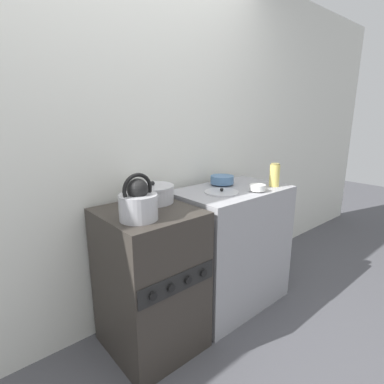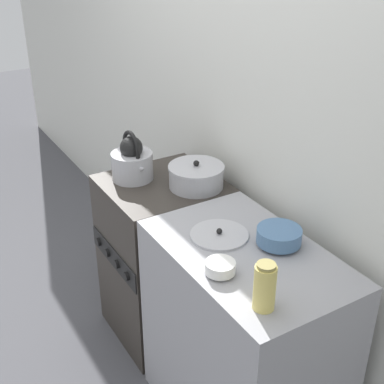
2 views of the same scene
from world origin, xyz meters
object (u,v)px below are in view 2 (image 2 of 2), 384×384
object	(u,v)px
stove	(164,259)
storage_jar	(265,287)
cooking_pot	(196,176)
small_ceramic_bowl	(220,267)
enamel_bowl	(279,236)
kettle	(132,161)
loose_pot_lid	(219,235)

from	to	relation	value
stove	storage_jar	world-z (taller)	storage_jar
cooking_pot	small_ceramic_bowl	bearing A→B (deg)	-24.65
storage_jar	enamel_bowl	bearing A→B (deg)	133.55
cooking_pot	storage_jar	distance (m)	0.93
kettle	storage_jar	size ratio (longest dim) A/B	1.44
kettle	storage_jar	bearing A→B (deg)	-3.23
kettle	small_ceramic_bowl	distance (m)	0.90
enamel_bowl	stove	bearing A→B (deg)	-170.97
storage_jar	loose_pot_lid	bearing A→B (deg)	164.83
cooking_pot	loose_pot_lid	xyz separation A→B (m)	(0.45, -0.17, -0.03)
stove	kettle	distance (m)	0.56
kettle	cooking_pot	distance (m)	0.32
loose_pot_lid	kettle	bearing A→B (deg)	-175.35
enamel_bowl	storage_jar	distance (m)	0.39
stove	small_ceramic_bowl	xyz separation A→B (m)	(0.78, -0.18, 0.49)
kettle	storage_jar	world-z (taller)	kettle
cooking_pot	enamel_bowl	bearing A→B (deg)	-0.47
enamel_bowl	small_ceramic_bowl	distance (m)	0.30
cooking_pot	kettle	bearing A→B (deg)	-136.65
kettle	loose_pot_lid	size ratio (longest dim) A/B	1.06
cooking_pot	enamel_bowl	distance (m)	0.62
stove	enamel_bowl	distance (m)	0.90
cooking_pot	enamel_bowl	size ratio (longest dim) A/B	1.53
stove	small_ceramic_bowl	distance (m)	0.94
stove	loose_pot_lid	world-z (taller)	loose_pot_lid
cooking_pot	small_ceramic_bowl	world-z (taller)	cooking_pot
kettle	enamel_bowl	world-z (taller)	kettle
stove	small_ceramic_bowl	size ratio (longest dim) A/B	8.11
cooking_pot	enamel_bowl	world-z (taller)	cooking_pot
enamel_bowl	small_ceramic_bowl	bearing A→B (deg)	-82.31
cooking_pot	loose_pot_lid	distance (m)	0.48
kettle	cooking_pot	bearing A→B (deg)	43.35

